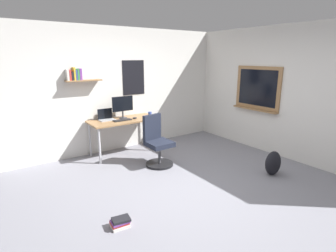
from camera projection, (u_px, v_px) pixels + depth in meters
ground_plane at (192, 188)px, 4.17m from camera, size 5.20×5.20×0.00m
wall_back at (121, 90)px, 5.78m from camera, size 5.00×0.30×2.60m
wall_right at (289, 93)px, 5.21m from camera, size 0.22×5.00×2.60m
desk at (124, 123)px, 5.54m from camera, size 1.42×0.65×0.74m
office_chair at (157, 144)px, 5.01m from camera, size 0.52×0.53×0.95m
laptop at (106, 117)px, 5.46m from camera, size 0.31×0.21×0.23m
monitor_primary at (123, 106)px, 5.56m from camera, size 0.46×0.17×0.46m
keyboard at (122, 120)px, 5.42m from camera, size 0.37×0.13×0.02m
computer_mouse at (135, 118)px, 5.57m from camera, size 0.10×0.06×0.03m
coffee_mug at (150, 114)px, 5.82m from camera, size 0.08×0.08×0.09m
backpack at (273, 163)px, 4.60m from camera, size 0.32×0.22×0.43m
book_stack_on_floor at (120, 222)px, 3.21m from camera, size 0.24×0.20×0.12m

